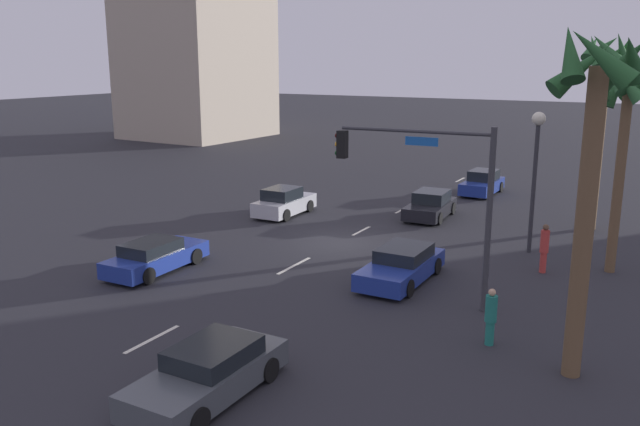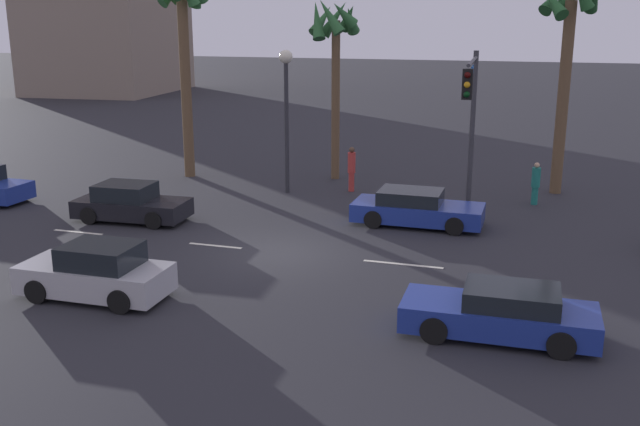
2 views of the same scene
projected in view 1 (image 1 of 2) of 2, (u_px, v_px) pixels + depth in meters
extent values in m
plane|color=#28282D|center=(339.00, 242.00, 29.54)|extent=(220.00, 220.00, 0.00)
cube|color=silver|center=(460.00, 180.00, 44.86)|extent=(1.86, 0.14, 0.01)
cube|color=silver|center=(432.00, 194.00, 40.00)|extent=(1.93, 0.14, 0.01)
cube|color=silver|center=(402.00, 210.00, 35.94)|extent=(1.93, 0.14, 0.01)
cube|color=silver|center=(361.00, 231.00, 31.48)|extent=(1.86, 0.14, 0.01)
cube|color=silver|center=(294.00, 266.00, 26.18)|extent=(2.45, 0.14, 0.01)
cube|color=silver|center=(152.00, 339.00, 19.32)|extent=(2.25, 0.14, 0.01)
cube|color=#B7B7BC|center=(285.00, 205.00, 34.69)|extent=(4.00, 1.77, 0.74)
cube|color=black|center=(282.00, 193.00, 34.33)|extent=(1.93, 1.54, 0.59)
cylinder|color=black|center=(284.00, 203.00, 36.16)|extent=(0.64, 0.23, 0.64)
cylinder|color=black|center=(309.00, 206.00, 35.42)|extent=(0.64, 0.23, 0.64)
cylinder|color=black|center=(259.00, 212.00, 34.05)|extent=(0.64, 0.23, 0.64)
cylinder|color=black|center=(286.00, 215.00, 33.31)|extent=(0.64, 0.23, 0.64)
cube|color=navy|center=(401.00, 269.00, 24.27)|extent=(4.62, 1.85, 0.64)
cube|color=black|center=(404.00, 253.00, 24.38)|extent=(2.22, 1.62, 0.48)
cylinder|color=black|center=(408.00, 288.00, 22.68)|extent=(0.64, 0.22, 0.64)
cylinder|color=black|center=(363.00, 280.00, 23.50)|extent=(0.64, 0.22, 0.64)
cylinder|color=black|center=(436.00, 266.00, 25.11)|extent=(0.64, 0.22, 0.64)
cylinder|color=black|center=(394.00, 260.00, 25.93)|extent=(0.64, 0.22, 0.64)
cube|color=navy|center=(482.00, 186.00, 40.03)|extent=(4.05, 1.80, 0.69)
cube|color=black|center=(484.00, 175.00, 40.08)|extent=(1.96, 1.54, 0.60)
cylinder|color=black|center=(489.00, 194.00, 38.63)|extent=(0.65, 0.24, 0.64)
cylinder|color=black|center=(462.00, 191.00, 39.42)|extent=(0.65, 0.24, 0.64)
cylinder|color=black|center=(500.00, 187.00, 40.72)|extent=(0.65, 0.24, 0.64)
cylinder|color=black|center=(475.00, 184.00, 41.51)|extent=(0.65, 0.24, 0.64)
cube|color=black|center=(430.00, 209.00, 34.06)|extent=(4.20, 2.02, 0.63)
cube|color=black|center=(432.00, 196.00, 34.14)|extent=(2.06, 1.68, 0.58)
cylinder|color=black|center=(439.00, 218.00, 32.63)|extent=(0.65, 0.26, 0.64)
cylinder|color=black|center=(407.00, 215.00, 33.34)|extent=(0.65, 0.26, 0.64)
cylinder|color=black|center=(452.00, 208.00, 34.86)|extent=(0.65, 0.26, 0.64)
cylinder|color=black|center=(421.00, 205.00, 35.57)|extent=(0.65, 0.26, 0.64)
cube|color=#474C51|center=(207.00, 378.00, 15.93)|extent=(4.53, 1.87, 0.67)
cube|color=black|center=(213.00, 352.00, 16.03)|extent=(2.18, 1.63, 0.46)
cylinder|color=black|center=(198.00, 421.00, 14.37)|extent=(0.64, 0.23, 0.64)
cylinder|color=black|center=(140.00, 401.00, 15.20)|extent=(0.64, 0.23, 0.64)
cylinder|color=black|center=(269.00, 370.00, 16.74)|extent=(0.64, 0.23, 0.64)
cylinder|color=black|center=(215.00, 355.00, 17.57)|extent=(0.64, 0.23, 0.64)
cube|color=navy|center=(156.00, 259.00, 25.52)|extent=(4.50, 1.79, 0.63)
cube|color=black|center=(151.00, 247.00, 25.17)|extent=(2.17, 1.54, 0.45)
cylinder|color=black|center=(165.00, 251.00, 27.11)|extent=(0.64, 0.23, 0.64)
cylinder|color=black|center=(195.00, 256.00, 26.38)|extent=(0.64, 0.23, 0.64)
cylinder|color=black|center=(115.00, 269.00, 24.73)|extent=(0.64, 0.23, 0.64)
cylinder|color=black|center=(148.00, 276.00, 24.00)|extent=(0.64, 0.23, 0.64)
cylinder|color=#38383D|center=(489.00, 222.00, 20.82)|extent=(0.20, 0.20, 6.02)
cylinder|color=#38383D|center=(414.00, 131.00, 21.29)|extent=(0.38, 5.12, 0.12)
cube|color=black|center=(342.00, 144.00, 22.52)|extent=(0.34, 0.34, 0.95)
sphere|color=#360503|center=(338.00, 136.00, 22.53)|extent=(0.20, 0.20, 0.20)
sphere|color=orange|center=(338.00, 144.00, 22.59)|extent=(0.20, 0.20, 0.20)
sphere|color=black|center=(338.00, 153.00, 22.66)|extent=(0.20, 0.20, 0.20)
cube|color=#1959B2|center=(422.00, 141.00, 21.25)|extent=(0.10, 1.10, 0.28)
cylinder|color=#2D2D33|center=(533.00, 190.00, 27.43)|extent=(0.18, 0.18, 5.41)
sphere|color=#F2EACC|center=(539.00, 119.00, 26.75)|extent=(0.56, 0.56, 0.56)
cylinder|color=#BF3833|center=(543.00, 262.00, 25.30)|extent=(0.32, 0.32, 0.81)
cylinder|color=#BF3833|center=(545.00, 241.00, 25.10)|extent=(0.43, 0.43, 0.88)
sphere|color=brown|center=(546.00, 227.00, 24.98)|extent=(0.24, 0.24, 0.24)
cylinder|color=#1E7266|center=(490.00, 333.00, 18.88)|extent=(0.36, 0.36, 0.71)
cylinder|color=#1E7266|center=(491.00, 309.00, 18.71)|extent=(0.47, 0.47, 0.78)
sphere|color=tan|center=(492.00, 292.00, 18.60)|extent=(0.21, 0.21, 0.21)
cylinder|color=brown|center=(598.00, 143.00, 30.96)|extent=(0.48, 0.48, 8.37)
cone|color=#2D6633|center=(605.00, 48.00, 29.31)|extent=(0.58, 1.48, 1.49)
cone|color=#2D6633|center=(622.00, 50.00, 29.26)|extent=(1.30, 1.16, 1.71)
cone|color=#2D6633|center=(625.00, 50.00, 29.84)|extent=(1.61, 1.00, 1.39)
cone|color=#2D6633|center=(616.00, 54.00, 30.39)|extent=(1.19, 1.56, 1.34)
cone|color=#2D6633|center=(605.00, 47.00, 30.58)|extent=(0.95, 1.49, 1.27)
cone|color=#2D6633|center=(592.00, 48.00, 30.42)|extent=(1.52, 0.88, 1.37)
cone|color=#2D6633|center=(595.00, 51.00, 29.74)|extent=(1.15, 1.20, 1.56)
cylinder|color=brown|center=(584.00, 229.00, 16.26)|extent=(0.47, 0.47, 7.90)
cone|color=#235628|center=(601.00, 56.00, 14.54)|extent=(0.75, 1.70, 1.54)
cone|color=#235628|center=(632.00, 57.00, 14.91)|extent=(1.46, 0.75, 1.31)
cone|color=#235628|center=(624.00, 62.00, 15.67)|extent=(1.37, 1.61, 1.45)
cone|color=#235628|center=(581.00, 68.00, 16.21)|extent=(1.44, 1.72, 1.53)
cone|color=#235628|center=(570.00, 53.00, 15.31)|extent=(1.29, 1.03, 1.50)
cylinder|color=brown|center=(619.00, 182.00, 24.68)|extent=(0.38, 0.38, 7.11)
cone|color=#2D6633|center=(627.00, 86.00, 23.29)|extent=(0.58, 1.34, 1.37)
cone|color=#2D6633|center=(640.00, 84.00, 24.33)|extent=(1.12, 1.61, 1.53)
cone|color=#2D6633|center=(617.00, 85.00, 24.70)|extent=(1.11, 1.31, 1.79)
cone|color=#2D6633|center=(605.00, 81.00, 24.25)|extent=(1.41, 0.63, 1.69)
cone|color=#2D6633|center=(615.00, 78.00, 23.63)|extent=(1.33, 1.34, 1.29)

